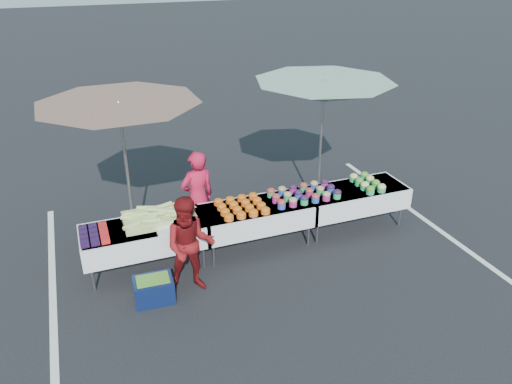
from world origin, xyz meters
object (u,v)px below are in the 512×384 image
object	(u,v)px
umbrella_left	(120,116)
table_left	(144,236)
table_right	(353,197)
storage_bin	(154,289)
customer	(190,246)
table_center	(256,215)
umbrella_right	(324,93)
vendor	(198,197)

from	to	relation	value
umbrella_left	table_left	bearing A→B (deg)	-83.79
table_right	storage_bin	world-z (taller)	table_right
table_right	customer	world-z (taller)	customer
table_left	table_center	bearing A→B (deg)	0.00
table_left	table_right	distance (m)	3.60
customer	umbrella_right	size ratio (longest dim) A/B	0.54
table_center	umbrella_right	size ratio (longest dim) A/B	0.68
umbrella_left	table_center	bearing A→B (deg)	-19.79
table_right	umbrella_left	size ratio (longest dim) A/B	0.58
table_right	customer	size ratio (longest dim) A/B	1.26
table_center	table_right	bearing A→B (deg)	0.00
vendor	umbrella_right	distance (m)	2.78
table_right	umbrella_left	world-z (taller)	umbrella_left
vendor	umbrella_left	xyz separation A→B (m)	(-1.06, 0.12, 1.46)
table_left	customer	bearing A→B (deg)	-55.22
table_center	umbrella_left	size ratio (longest dim) A/B	0.58
table_left	vendor	bearing A→B (deg)	29.17
customer	umbrella_left	xyz separation A→B (m)	(-0.59, 1.42, 1.53)
table_center	storage_bin	xyz separation A→B (m)	(-1.85, -0.82, -0.40)
umbrella_left	storage_bin	size ratio (longest dim) A/B	5.69
table_left	umbrella_right	size ratio (longest dim) A/B	0.68
vendor	customer	bearing A→B (deg)	59.43
table_center	vendor	xyz separation A→B (m)	(-0.81, 0.55, 0.22)
vendor	customer	size ratio (longest dim) A/B	1.09
umbrella_left	storage_bin	distance (m)	2.56
vendor	umbrella_left	size ratio (longest dim) A/B	0.50
table_right	storage_bin	bearing A→B (deg)	-167.38
customer	table_right	bearing A→B (deg)	27.27
table_left	table_right	bearing A→B (deg)	0.00
vendor	umbrella_right	xyz separation A→B (m)	(2.36, 0.25, 1.45)
storage_bin	umbrella_left	bearing A→B (deg)	94.24
umbrella_left	umbrella_right	bearing A→B (deg)	2.11
vendor	umbrella_left	world-z (taller)	umbrella_left
umbrella_right	storage_bin	world-z (taller)	umbrella_right
umbrella_left	umbrella_right	size ratio (longest dim) A/B	1.18
table_right	storage_bin	xyz separation A→B (m)	(-3.65, -0.82, -0.40)
table_right	umbrella_right	distance (m)	1.87
customer	table_left	bearing A→B (deg)	138.36
umbrella_right	table_right	bearing A→B (deg)	-72.26
table_right	table_left	bearing A→B (deg)	180.00
customer	storage_bin	distance (m)	0.79
table_left	customer	xyz separation A→B (m)	(0.52, -0.75, 0.15)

